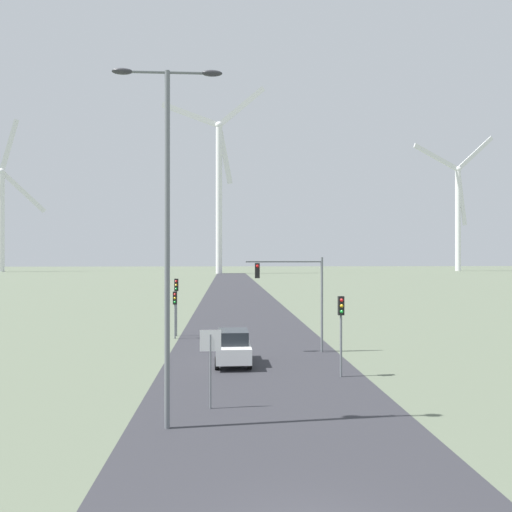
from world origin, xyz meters
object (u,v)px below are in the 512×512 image
at_px(traffic_light_post_near_left, 176,294).
at_px(stop_sign_near, 210,354).
at_px(streetlamp, 167,208).
at_px(traffic_light_mast_overhead, 295,284).
at_px(wind_turbine_far_left, 2,208).
at_px(wind_turbine_center, 458,206).
at_px(traffic_light_post_near_right, 341,318).
at_px(traffic_light_post_mid_left, 175,304).
at_px(car_approaching, 233,347).
at_px(wind_turbine_left, 219,183).

bearing_deg(traffic_light_post_near_left, stop_sign_near, -80.16).
distance_m(streetlamp, traffic_light_mast_overhead, 14.62).
bearing_deg(wind_turbine_far_left, wind_turbine_center, 0.08).
bearing_deg(traffic_light_post_near_right, traffic_light_post_mid_left, 127.85).
bearing_deg(car_approaching, wind_turbine_left, 91.18).
xyz_separation_m(traffic_light_post_near_right, car_approaching, (-5.11, 3.14, -1.91)).
bearing_deg(wind_turbine_far_left, traffic_light_post_mid_left, -62.96).
bearing_deg(car_approaching, streetlamp, -103.25).
xyz_separation_m(car_approaching, wind_turbine_far_left, (-88.81, 174.76, 24.31)).
bearing_deg(car_approaching, traffic_light_post_mid_left, 114.90).
xyz_separation_m(stop_sign_near, traffic_light_post_near_left, (-3.03, 17.48, 0.96)).
xyz_separation_m(stop_sign_near, car_approaching, (0.95, 7.78, -1.17)).
bearing_deg(streetlamp, traffic_light_post_near_right, 42.11).
xyz_separation_m(traffic_light_mast_overhead, car_approaching, (-3.73, -3.04, -3.19)).
distance_m(stop_sign_near, wind_turbine_far_left, 203.90).
relative_size(streetlamp, stop_sign_near, 4.03).
bearing_deg(wind_turbine_center, traffic_light_post_near_right, -116.94).
distance_m(traffic_light_post_near_right, traffic_light_post_mid_left, 14.78).
bearing_deg(stop_sign_near, wind_turbine_left, 90.77).
height_order(traffic_light_mast_overhead, wind_turbine_left, wind_turbine_left).
distance_m(traffic_light_post_near_left, traffic_light_mast_overhead, 10.25).
bearing_deg(traffic_light_post_mid_left, wind_turbine_far_left, 117.04).
bearing_deg(car_approaching, traffic_light_post_near_left, 112.30).
height_order(streetlamp, traffic_light_post_near_left, streetlamp).
bearing_deg(wind_turbine_center, traffic_light_post_near_left, -121.08).
height_order(wind_turbine_far_left, wind_turbine_left, wind_turbine_left).
bearing_deg(wind_turbine_left, traffic_light_post_near_right, -86.90).
distance_m(traffic_light_post_near_left, wind_turbine_center, 194.47).
bearing_deg(wind_turbine_center, wind_turbine_left, -164.21).
bearing_deg(wind_turbine_left, traffic_light_post_near_left, -90.39).
relative_size(wind_turbine_far_left, wind_turbine_left, 0.92).
distance_m(traffic_light_post_mid_left, traffic_light_mast_overhead, 9.60).
relative_size(traffic_light_post_near_left, wind_turbine_center, 0.07).
relative_size(traffic_light_mast_overhead, wind_turbine_center, 0.10).
xyz_separation_m(traffic_light_post_mid_left, wind_turbine_far_left, (-84.85, 166.24, 22.79)).
height_order(stop_sign_near, traffic_light_post_near_right, traffic_light_post_near_right).
bearing_deg(traffic_light_mast_overhead, wind_turbine_far_left, 118.32).
xyz_separation_m(stop_sign_near, wind_turbine_far_left, (-87.86, 182.54, 23.14)).
xyz_separation_m(stop_sign_near, traffic_light_post_near_right, (6.06, 4.63, 0.74)).
relative_size(traffic_light_post_near_right, wind_turbine_far_left, 0.06).
bearing_deg(traffic_light_post_mid_left, wind_turbine_left, 89.62).
xyz_separation_m(streetlamp, traffic_light_post_mid_left, (-1.64, 18.38, -4.94)).
height_order(streetlamp, wind_turbine_left, wind_turbine_left).
distance_m(traffic_light_post_mid_left, wind_turbine_center, 195.54).
relative_size(stop_sign_near, wind_turbine_center, 0.05).
bearing_deg(stop_sign_near, traffic_light_post_near_right, 37.41).
relative_size(wind_turbine_left, wind_turbine_center, 1.14).
relative_size(traffic_light_post_near_left, traffic_light_mast_overhead, 0.73).
bearing_deg(wind_turbine_center, car_approaching, -118.66).
xyz_separation_m(stop_sign_near, traffic_light_post_mid_left, (-3.01, 16.30, 0.35)).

